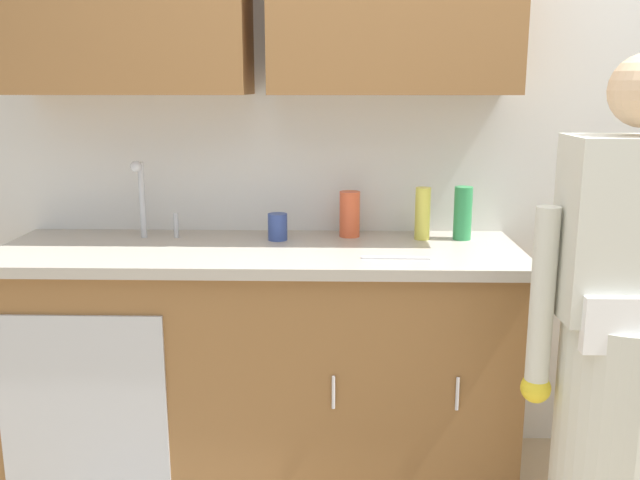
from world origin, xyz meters
The scene contains 10 objects.
kitchen_wall_with_uppers centered at (-0.14, 0.99, 1.48)m, with size 4.80×0.44×2.70m.
counter_cabinet centered at (-0.55, 0.70, 0.45)m, with size 1.90×0.62×0.90m.
countertop centered at (-0.55, 0.70, 0.92)m, with size 1.96×0.66×0.04m, color #A8A093.
sink centered at (-0.99, 0.71, 0.93)m, with size 0.50×0.36×0.35m.
person_at_sink centered at (0.57, 0.08, 0.69)m, with size 0.55×0.34×1.62m.
bottle_dish_liquid centered at (0.08, 0.84, 1.04)m, with size 0.06×0.06×0.21m, color #D8D14C.
bottle_water_tall centered at (-0.21, 0.89, 1.03)m, with size 0.08×0.08×0.18m, color #E05933.
bottle_water_short centered at (0.24, 0.85, 1.04)m, with size 0.07×0.07×0.21m, color #2D8C4C.
cup_by_sink centered at (-0.49, 0.82, 0.99)m, with size 0.08×0.08×0.10m, color #33478C.
knife_on_counter centered at (-0.05, 0.52, 0.94)m, with size 0.24×0.02×0.01m, color silver.
Camera 1 is at (-0.25, -1.83, 1.53)m, focal length 38.76 mm.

